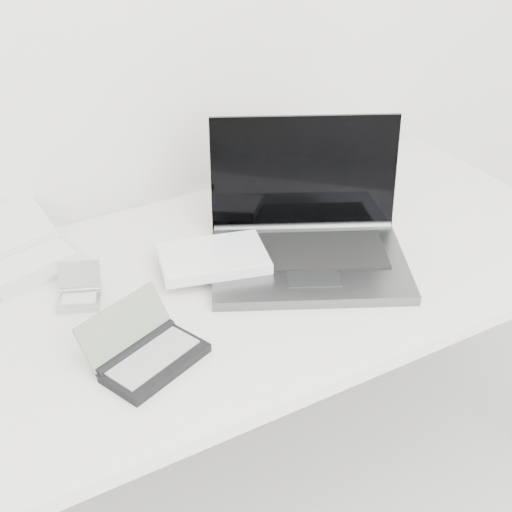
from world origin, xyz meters
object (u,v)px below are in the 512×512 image
netbook_open_white (24,255)px  desk (259,283)px  laptop_large (292,241)px  palmtop_charcoal (147,353)px

netbook_open_white → desk: bearing=-44.5°
desk → laptop_large: 0.13m
netbook_open_white → palmtop_charcoal: palmtop_charcoal is taller
laptop_large → desk: bearing=-160.1°
desk → netbook_open_white: bearing=148.3°
netbook_open_white → palmtop_charcoal: size_ratio=1.33×
desk → laptop_large: bearing=-7.2°
laptop_large → palmtop_charcoal: laptop_large is taller
desk → laptop_large: size_ratio=2.66×
laptop_large → palmtop_charcoal: size_ratio=2.52×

